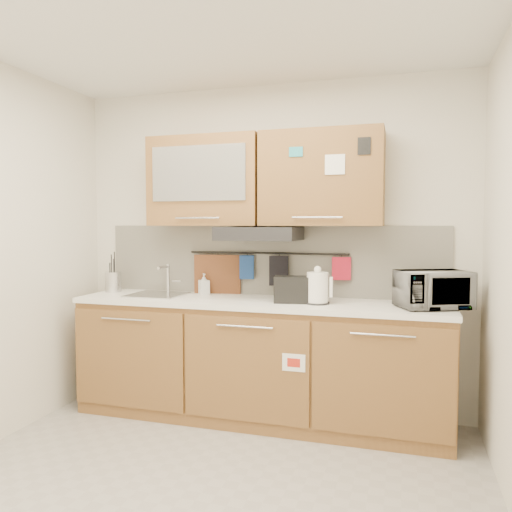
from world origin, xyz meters
The scene contains 19 objects.
floor centered at (0.00, 0.00, 0.00)m, with size 3.20×3.20×0.00m, color #9E9993.
ceiling centered at (0.00, 0.00, 2.60)m, with size 3.20×3.20×0.00m, color white.
wall_back centered at (0.00, 1.50, 1.30)m, with size 3.20×3.20×0.00m, color silver.
base_cabinet centered at (0.00, 1.19, 0.41)m, with size 2.80×0.64×0.88m.
countertop centered at (0.00, 1.19, 0.90)m, with size 2.82×0.62×0.04m, color white.
backsplash centered at (0.00, 1.49, 1.20)m, with size 2.80×0.02×0.56m, color silver.
upper_cabinets centered at (0.00, 1.32, 1.83)m, with size 1.82×0.37×0.70m.
range_hood centered at (0.00, 1.25, 1.42)m, with size 0.60×0.46×0.10m, color black.
sink centered at (-0.85, 1.21, 0.92)m, with size 0.42×0.40×0.26m.
utensil_rail centered at (0.00, 1.45, 1.26)m, with size 0.02×0.02×1.30m, color black.
utensil_crock centered at (-1.30, 1.28, 1.01)m, with size 0.16×0.16×0.34m.
kettle centered at (0.47, 1.14, 1.03)m, with size 0.20×0.18×0.27m.
toaster centered at (0.28, 1.14, 1.02)m, with size 0.27×0.19×0.19m.
microwave centered at (1.25, 1.18, 1.05)m, with size 0.46×0.31×0.25m, color #999999.
soap_bottle centered at (-0.50, 1.36, 1.01)m, with size 0.08×0.08×0.17m, color #999999.
cutting_board centered at (-0.42, 1.44, 1.00)m, with size 0.39×0.03×0.48m, color brown.
oven_mitt centered at (-0.16, 1.44, 1.14)m, with size 0.12×0.03×0.19m, color navy.
dark_pouch centered at (0.10, 1.44, 1.12)m, with size 0.15×0.04×0.24m, color black.
pot_holder centered at (0.60, 1.44, 1.15)m, with size 0.14×0.02×0.18m, color red.
Camera 1 is at (1.06, -2.40, 1.49)m, focal length 35.00 mm.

